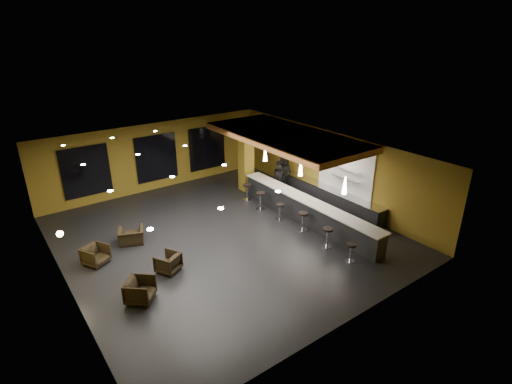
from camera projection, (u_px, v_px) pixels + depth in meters
floor at (224, 237)px, 16.44m from camera, size 12.00×13.00×0.10m
ceiling at (221, 153)px, 15.05m from camera, size 12.00×13.00×0.10m
wall_back at (156, 156)px, 20.60m from camera, size 12.00×0.10×3.50m
wall_front at (350, 274)px, 10.88m from camera, size 12.00×0.10×3.50m
wall_left at (58, 243)px, 12.43m from camera, size 0.10×13.00×3.50m
wall_right at (330, 167)px, 19.05m from camera, size 0.10×13.00×3.50m
wood_soffit at (285, 137)px, 18.05m from camera, size 3.60×8.00×0.28m
window_left at (86, 172)px, 18.63m from camera, size 2.20×0.06×2.40m
window_center at (156, 158)px, 20.54m from camera, size 2.20×0.06×2.40m
window_right at (207, 148)px, 22.18m from camera, size 2.20×0.06×2.40m
tile_backsplash at (345, 168)px, 18.16m from camera, size 0.06×3.20×2.40m
bar_counter at (307, 211)px, 17.48m from camera, size 0.60×8.00×1.00m
bar_top at (307, 200)px, 17.28m from camera, size 0.78×8.10×0.05m
prep_counter at (330, 198)px, 18.97m from camera, size 0.70×6.00×0.86m
prep_top at (331, 189)px, 18.80m from camera, size 0.72×6.00×0.03m
wall_shelf_lower at (346, 178)px, 18.09m from camera, size 0.30×1.50×0.03m
wall_shelf_upper at (347, 169)px, 17.92m from camera, size 0.30×1.50×0.03m
column at (246, 158)px, 20.41m from camera, size 0.60×0.60×3.50m
wall_sconce at (60, 234)px, 12.88m from camera, size 0.22×0.22×0.22m
pendant_0 at (345, 185)px, 15.28m from camera, size 0.20×0.20×0.70m
pendant_1 at (301, 168)px, 17.14m from camera, size 0.20×0.20×0.70m
pendant_2 at (265, 154)px, 18.99m from camera, size 0.20×0.20×0.70m
staff_a at (280, 181)px, 19.80m from camera, size 0.64×0.44×1.70m
staff_b at (280, 178)px, 20.07m from camera, size 0.99×0.84×1.81m
staff_c at (284, 173)px, 20.75m from camera, size 1.00×0.77×1.81m
armchair_a at (140, 290)px, 12.46m from camera, size 1.16×1.16×0.76m
armchair_b at (168, 262)px, 13.97m from camera, size 1.01×1.02×0.69m
armchair_c at (96, 255)px, 14.39m from camera, size 1.05×1.06×0.72m
armchair_d at (131, 236)px, 15.79m from camera, size 1.22×1.15×0.63m
bar_stool_0 at (351, 250)px, 14.49m from camera, size 0.37×0.37×0.73m
bar_stool_1 at (327, 235)px, 15.42m from camera, size 0.41×0.41×0.82m
bar_stool_2 at (303, 219)px, 16.69m from camera, size 0.42×0.42×0.82m
bar_stool_3 at (280, 210)px, 17.59m from camera, size 0.39×0.39×0.77m
bar_stool_4 at (260, 199)px, 18.60m from camera, size 0.43×0.43×0.85m
bar_stool_5 at (247, 190)px, 19.63m from camera, size 0.42×0.42×0.82m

